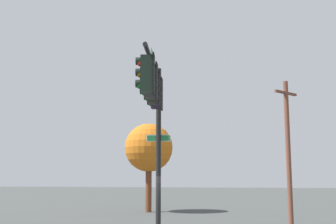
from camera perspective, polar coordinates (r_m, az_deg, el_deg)
name	(u,v)px	position (r m, az deg, el deg)	size (l,w,h in m)	color
signal_pole_assembly	(153,104)	(14.39, -2.04, 1.10)	(4.89, 1.03, 6.75)	black
utility_pole	(288,149)	(21.75, 16.18, -4.93)	(1.42, 1.29, 7.29)	brown
tree_far	(149,148)	(28.79, -2.65, -4.99)	(3.32, 3.32, 6.02)	brown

